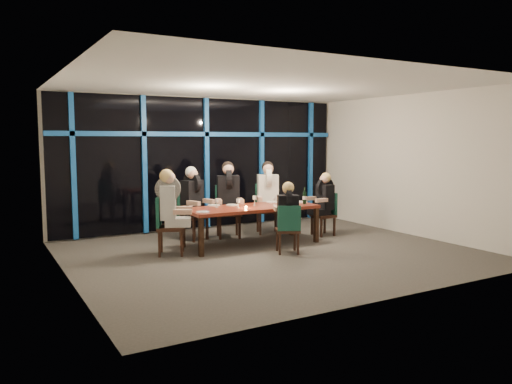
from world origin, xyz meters
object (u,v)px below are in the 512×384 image
at_px(dining_table, 251,210).
at_px(diner_near_mid, 288,207).
at_px(diner_far_left, 193,192).
at_px(chair_near_mid, 288,227).
at_px(chair_far_mid, 228,208).
at_px(chair_end_right, 326,211).
at_px(diner_end_left, 170,199).
at_px(water_pitcher, 291,200).
at_px(chair_far_left, 191,212).
at_px(wine_bottle, 305,197).
at_px(diner_far_right, 268,187).
at_px(diner_end_right, 324,195).
at_px(chair_far_right, 267,206).
at_px(chair_end_left, 166,222).
at_px(diner_far_mid, 228,188).

relative_size(dining_table, diner_near_mid, 3.03).
bearing_deg(diner_far_left, chair_near_mid, -85.73).
distance_m(chair_far_mid, chair_end_right, 2.10).
bearing_deg(diner_end_left, water_pitcher, -69.63).
relative_size(chair_far_left, wine_bottle, 3.00).
distance_m(chair_far_mid, diner_far_right, 1.02).
bearing_deg(diner_end_right, chair_far_right, -134.44).
bearing_deg(wine_bottle, chair_end_left, 176.04).
distance_m(diner_far_right, wine_bottle, 1.08).
height_order(chair_near_mid, diner_far_right, diner_far_right).
bearing_deg(diner_end_left, diner_far_right, -46.98).
height_order(chair_far_right, diner_end_right, diner_end_right).
relative_size(chair_far_right, chair_end_right, 1.17).
height_order(chair_far_left, diner_far_left, diner_far_left).
relative_size(chair_far_mid, diner_far_mid, 1.03).
distance_m(chair_far_left, water_pitcher, 2.07).
bearing_deg(diner_far_mid, chair_end_left, -133.55).
relative_size(dining_table, water_pitcher, 12.33).
xyz_separation_m(diner_near_mid, wine_bottle, (0.89, 0.75, 0.04)).
distance_m(chair_far_mid, chair_far_right, 0.96).
bearing_deg(chair_far_right, diner_end_right, -22.98).
relative_size(chair_end_left, wine_bottle, 3.06).
distance_m(chair_far_mid, chair_end_left, 1.95).
height_order(chair_far_left, wine_bottle, wine_bottle).
xyz_separation_m(chair_end_right, diner_end_left, (-3.52, -0.10, 0.48)).
relative_size(chair_far_right, chair_end_left, 1.03).
bearing_deg(chair_end_left, chair_near_mid, -93.98).
relative_size(dining_table, wine_bottle, 7.66).
distance_m(diner_far_left, diner_end_right, 2.75).
bearing_deg(chair_end_right, chair_near_mid, -56.73).
bearing_deg(chair_far_left, diner_far_mid, -37.15).
xyz_separation_m(chair_far_left, chair_end_left, (-0.91, -1.07, 0.01)).
height_order(chair_near_mid, water_pitcher, water_pitcher).
xyz_separation_m(chair_far_left, wine_bottle, (1.94, -1.27, 0.31)).
relative_size(diner_far_left, diner_end_right, 1.12).
xyz_separation_m(diner_near_mid, water_pitcher, (0.57, 0.76, 0.01)).
bearing_deg(chair_far_right, diner_far_left, -159.89).
bearing_deg(chair_near_mid, chair_far_mid, -59.84).
bearing_deg(chair_end_right, water_pitcher, -76.59).
xyz_separation_m(chair_far_mid, diner_far_left, (-0.76, 0.04, 0.37)).
relative_size(chair_far_left, diner_far_right, 0.98).
bearing_deg(chair_end_right, diner_end_left, -87.80).
distance_m(dining_table, water_pitcher, 0.84).
height_order(dining_table, wine_bottle, wine_bottle).
distance_m(chair_far_right, chair_end_left, 2.82).
bearing_deg(diner_near_mid, chair_far_mid, -58.72).
relative_size(chair_far_right, diner_far_mid, 1.02).
height_order(chair_far_mid, diner_near_mid, diner_near_mid).
height_order(chair_far_mid, diner_far_left, diner_far_left).
distance_m(diner_far_right, diner_end_left, 2.69).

